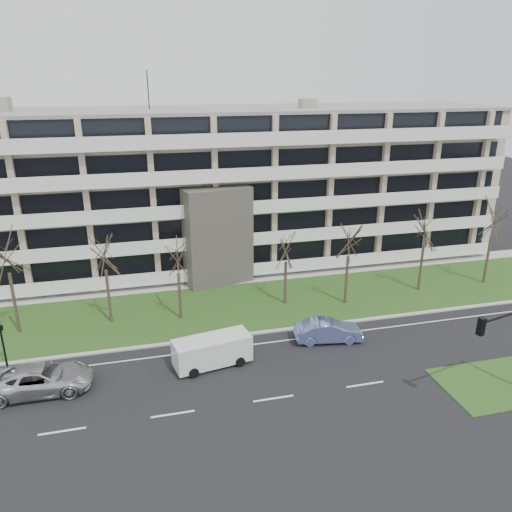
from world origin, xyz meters
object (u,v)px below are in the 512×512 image
object	(u,v)px
silver_pickup	(41,379)
blue_sedan	(328,331)
white_van	(213,349)
pedestrian_signal	(2,340)

from	to	relation	value
silver_pickup	blue_sedan	distance (m)	19.41
white_van	silver_pickup	bearing A→B (deg)	172.02
silver_pickup	pedestrian_signal	bearing A→B (deg)	38.98
blue_sedan	pedestrian_signal	size ratio (longest dim) A/B	1.50
blue_sedan	pedestrian_signal	xyz separation A→B (m)	(-22.02, 1.89, 1.26)
silver_pickup	pedestrian_signal	xyz separation A→B (m)	(-2.67, 3.41, 1.21)
silver_pickup	white_van	size ratio (longest dim) A/B	1.14
pedestrian_signal	white_van	bearing A→B (deg)	6.32
white_van	pedestrian_signal	world-z (taller)	pedestrian_signal
silver_pickup	blue_sedan	bearing A→B (deg)	-84.55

